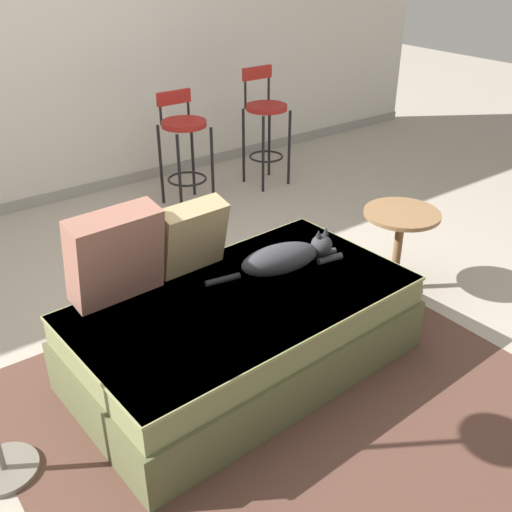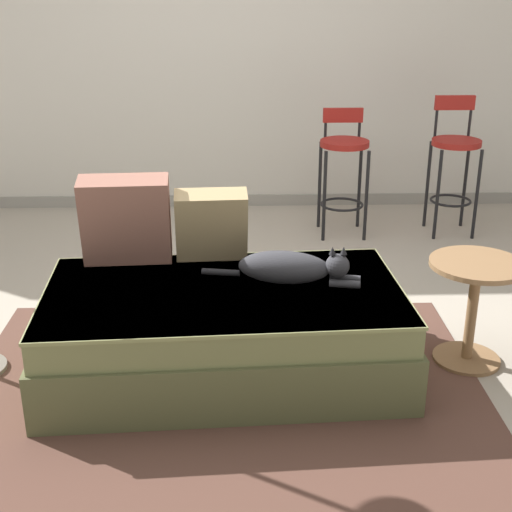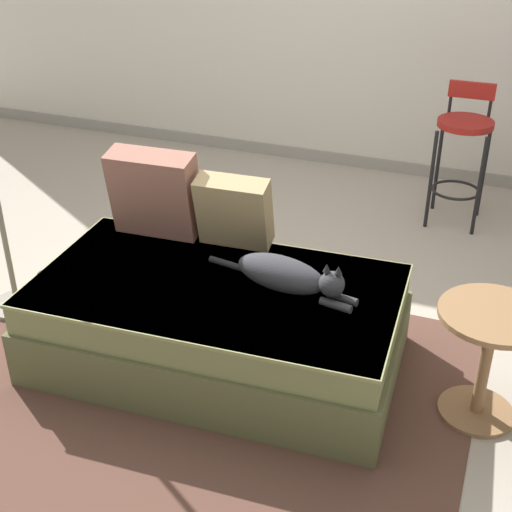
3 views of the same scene
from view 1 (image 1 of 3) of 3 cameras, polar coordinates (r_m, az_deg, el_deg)
name	(u,v)px [view 1 (image 1 of 3)]	position (r m, az deg, el deg)	size (l,w,h in m)	color
ground_plane	(202,329)	(3.34, -5.17, -6.92)	(16.00, 16.00, 0.00)	#A89E8E
wall_back_panel	(26,31)	(4.84, -21.04, 19.37)	(8.00, 0.10, 2.60)	silver
wall_baseboard_trim	(57,196)	(5.11, -18.41, 5.45)	(8.00, 0.02, 0.09)	gray
area_rug	(281,398)	(2.89, 2.40, -13.39)	(2.34, 2.02, 0.01)	brown
couch	(244,331)	(2.95, -1.19, -7.19)	(1.69, 1.00, 0.42)	brown
throw_pillow_corner	(115,255)	(2.78, -13.26, 0.05)	(0.43, 0.24, 0.44)	#936051
throw_pillow_middle	(191,237)	(2.97, -6.22, 1.85)	(0.36, 0.22, 0.37)	tan
cat	(285,257)	(3.00, 2.82, -0.14)	(0.73, 0.24, 0.19)	#333338
bar_stool_near_window	(184,139)	(4.67, -6.88, 10.97)	(0.34, 0.34, 0.88)	black
bar_stool_by_doorway	(265,119)	(5.08, 0.90, 12.87)	(0.34, 0.34, 0.96)	black
side_table	(399,240)	(3.62, 13.43, 1.53)	(0.44, 0.44, 0.52)	olive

